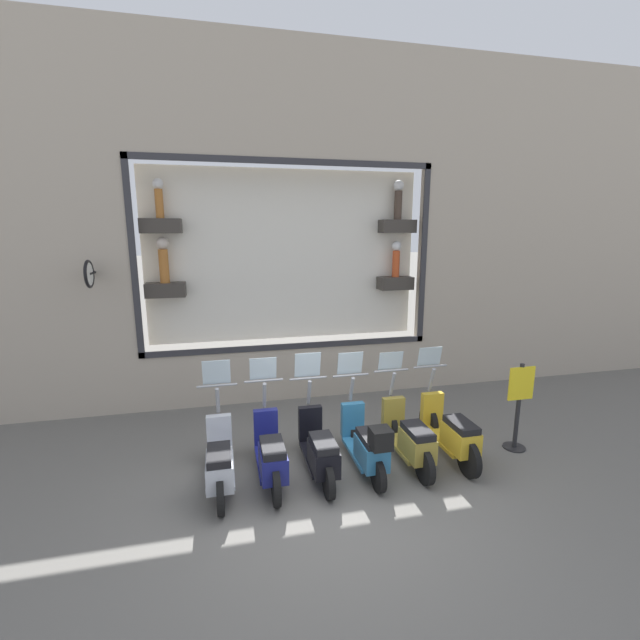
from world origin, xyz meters
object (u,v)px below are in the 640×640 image
object	(u,v)px
scooter_silver_5	(220,461)
shop_sign_post	(519,404)
scooter_yellow_0	(451,432)
scooter_navy_4	(271,454)
scooter_teal_2	(367,443)
scooter_black_3	(319,449)
scooter_olive_1	(409,438)

from	to	relation	value
scooter_silver_5	shop_sign_post	distance (m)	4.79
scooter_yellow_0	scooter_silver_5	xyz separation A→B (m)	(-0.01, 3.56, -0.03)
scooter_silver_5	shop_sign_post	bearing A→B (deg)	-89.51
scooter_navy_4	scooter_silver_5	distance (m)	0.71
scooter_yellow_0	shop_sign_post	xyz separation A→B (m)	(0.03, -1.23, 0.33)
scooter_silver_5	scooter_teal_2	bearing A→B (deg)	-91.75
scooter_teal_2	scooter_yellow_0	bearing A→B (deg)	-87.12
scooter_black_3	shop_sign_post	size ratio (longest dim) A/B	1.22
scooter_teal_2	scooter_navy_4	distance (m)	1.42
scooter_silver_5	shop_sign_post	xyz separation A→B (m)	(0.04, -4.78, 0.36)
scooter_navy_4	scooter_silver_5	bearing A→B (deg)	90.23
scooter_silver_5	scooter_navy_4	bearing A→B (deg)	-89.77
scooter_silver_5	shop_sign_post	size ratio (longest dim) A/B	1.22
scooter_black_3	shop_sign_post	distance (m)	3.38
scooter_yellow_0	scooter_olive_1	xyz separation A→B (m)	(-0.00, 0.71, -0.01)
scooter_black_3	scooter_teal_2	bearing A→B (deg)	-95.33
scooter_yellow_0	scooter_black_3	xyz separation A→B (m)	(-0.01, 2.13, -0.02)
scooter_olive_1	scooter_silver_5	bearing A→B (deg)	90.04
scooter_teal_2	shop_sign_post	bearing A→B (deg)	-87.71
scooter_olive_1	shop_sign_post	size ratio (longest dim) A/B	1.23
shop_sign_post	scooter_silver_5	bearing A→B (deg)	90.49
scooter_silver_5	shop_sign_post	world-z (taller)	scooter_silver_5
scooter_yellow_0	shop_sign_post	world-z (taller)	scooter_yellow_0
scooter_olive_1	scooter_silver_5	world-z (taller)	scooter_silver_5
scooter_yellow_0	scooter_olive_1	bearing A→B (deg)	90.33
scooter_navy_4	scooter_teal_2	bearing A→B (deg)	-92.75
scooter_black_3	shop_sign_post	xyz separation A→B (m)	(0.04, -3.36, 0.36)
scooter_teal_2	scooter_silver_5	distance (m)	2.13
scooter_navy_4	shop_sign_post	size ratio (longest dim) A/B	1.23
scooter_olive_1	scooter_teal_2	size ratio (longest dim) A/B	1.01
scooter_olive_1	scooter_black_3	bearing A→B (deg)	90.04
scooter_teal_2	shop_sign_post	distance (m)	2.67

